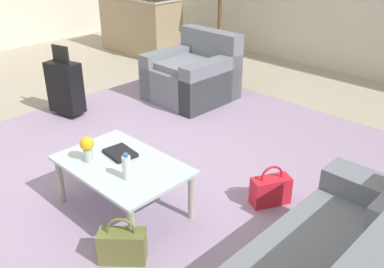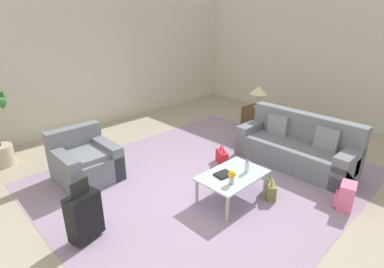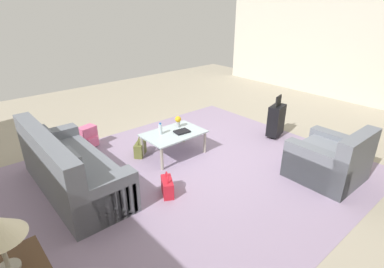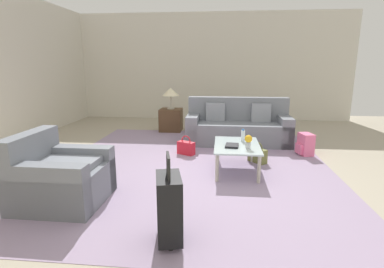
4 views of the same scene
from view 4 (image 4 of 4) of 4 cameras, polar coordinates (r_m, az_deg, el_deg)
name	(u,v)px [view 4 (image 4 of 4)]	position (r m, az deg, el deg)	size (l,w,h in m)	color
ground_plane	(202,179)	(4.38, 1.99, -8.60)	(12.00, 12.00, 0.00)	#A89E89
wall_right	(214,67)	(9.13, 4.23, 12.59)	(0.12, 8.00, 3.10)	beige
area_rug	(193,165)	(4.96, 0.13, -5.93)	(5.20, 4.40, 0.01)	#9984A3
couch	(238,128)	(6.40, 8.69, 1.19)	(0.85, 2.12, 0.94)	slate
armchair	(57,179)	(3.94, -24.25, -7.78)	(0.94, 0.96, 0.85)	slate
coffee_table	(237,148)	(4.64, 8.53, -2.63)	(1.03, 0.68, 0.43)	silver
water_bottle	(243,136)	(4.80, 9.67, -0.33)	(0.06, 0.06, 0.20)	silver
coffee_table_book	(232,146)	(4.50, 7.61, -2.19)	(0.25, 0.19, 0.03)	black
flower_vase	(248,141)	(4.39, 10.69, -1.23)	(0.11, 0.11, 0.21)	#B2B7BC
side_table	(171,120)	(7.49, -4.02, 2.70)	(0.53, 0.53, 0.55)	#513823
table_lamp	(171,92)	(7.40, -4.10, 7.93)	(0.41, 0.41, 0.52)	#ADA899
suitcase_black	(169,207)	(2.80, -4.39, -13.62)	(0.44, 0.31, 0.85)	black
handbag_red	(186,148)	(5.51, -1.14, -2.62)	(0.27, 0.35, 0.36)	red
handbag_olive	(257,155)	(5.18, 12.36, -3.94)	(0.33, 0.32, 0.36)	olive
backpack_pink	(305,145)	(5.85, 20.75, -1.90)	(0.34, 0.30, 0.40)	pink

